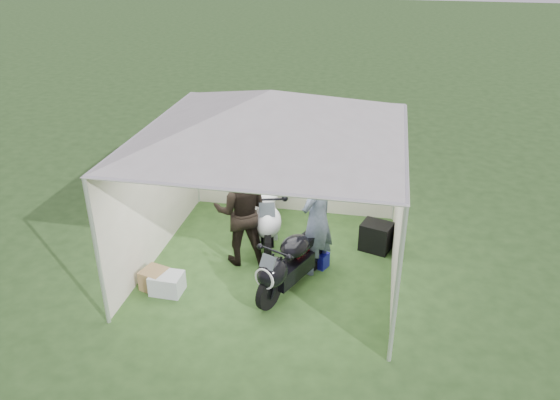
{
  "coord_description": "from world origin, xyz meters",
  "views": [
    {
      "loc": [
        1.67,
        -7.68,
        5.11
      ],
      "look_at": [
        0.06,
        0.35,
        1.03
      ],
      "focal_mm": 35.0,
      "sensor_mm": 36.0,
      "label": 1
    }
  ],
  "objects_px": {
    "canopy_tent": "(272,117)",
    "equipment_box": "(376,236)",
    "motorcycle_black": "(290,262)",
    "crate_0": "(167,283)",
    "paddock_stand": "(317,259)",
    "motorcycle_white": "(265,211)",
    "person_blue_jacket": "(317,219)",
    "crate_1": "(155,279)",
    "person_dark_jacket": "(241,211)"
  },
  "relations": [
    {
      "from": "motorcycle_black",
      "to": "crate_0",
      "type": "bearing_deg",
      "value": -143.38
    },
    {
      "from": "crate_0",
      "to": "equipment_box",
      "type": "bearing_deg",
      "value": 31.71
    },
    {
      "from": "crate_1",
      "to": "motorcycle_white",
      "type": "bearing_deg",
      "value": 52.15
    },
    {
      "from": "crate_0",
      "to": "crate_1",
      "type": "height_order",
      "value": "crate_1"
    },
    {
      "from": "person_dark_jacket",
      "to": "crate_0",
      "type": "distance_m",
      "value": 1.66
    },
    {
      "from": "person_dark_jacket",
      "to": "equipment_box",
      "type": "bearing_deg",
      "value": -171.34
    },
    {
      "from": "canopy_tent",
      "to": "person_dark_jacket",
      "type": "relative_size",
      "value": 2.99
    },
    {
      "from": "motorcycle_black",
      "to": "crate_1",
      "type": "height_order",
      "value": "motorcycle_black"
    },
    {
      "from": "paddock_stand",
      "to": "person_blue_jacket",
      "type": "distance_m",
      "value": 0.84
    },
    {
      "from": "crate_0",
      "to": "crate_1",
      "type": "bearing_deg",
      "value": 163.82
    },
    {
      "from": "paddock_stand",
      "to": "equipment_box",
      "type": "height_order",
      "value": "equipment_box"
    },
    {
      "from": "motorcycle_black",
      "to": "crate_0",
      "type": "xyz_separation_m",
      "value": [
        -1.86,
        -0.43,
        -0.35
      ]
    },
    {
      "from": "canopy_tent",
      "to": "crate_1",
      "type": "bearing_deg",
      "value": -146.57
    },
    {
      "from": "person_blue_jacket",
      "to": "person_dark_jacket",
      "type": "bearing_deg",
      "value": -64.08
    },
    {
      "from": "motorcycle_black",
      "to": "equipment_box",
      "type": "xyz_separation_m",
      "value": [
        1.28,
        1.51,
        -0.26
      ]
    },
    {
      "from": "paddock_stand",
      "to": "crate_1",
      "type": "xyz_separation_m",
      "value": [
        -2.44,
        -1.14,
        0.03
      ]
    },
    {
      "from": "motorcycle_white",
      "to": "paddock_stand",
      "type": "xyz_separation_m",
      "value": [
        1.04,
        -0.66,
        -0.47
      ]
    },
    {
      "from": "person_dark_jacket",
      "to": "crate_1",
      "type": "bearing_deg",
      "value": 31.62
    },
    {
      "from": "motorcycle_black",
      "to": "crate_0",
      "type": "distance_m",
      "value": 1.94
    },
    {
      "from": "motorcycle_white",
      "to": "crate_1",
      "type": "height_order",
      "value": "motorcycle_white"
    },
    {
      "from": "canopy_tent",
      "to": "paddock_stand",
      "type": "relative_size",
      "value": 15.94
    },
    {
      "from": "person_blue_jacket",
      "to": "crate_0",
      "type": "bearing_deg",
      "value": -35.33
    },
    {
      "from": "person_blue_jacket",
      "to": "equipment_box",
      "type": "relative_size",
      "value": 3.79
    },
    {
      "from": "canopy_tent",
      "to": "equipment_box",
      "type": "bearing_deg",
      "value": 24.23
    },
    {
      "from": "crate_1",
      "to": "crate_0",
      "type": "bearing_deg",
      "value": -16.18
    },
    {
      "from": "person_blue_jacket",
      "to": "crate_1",
      "type": "bearing_deg",
      "value": -38.96
    },
    {
      "from": "canopy_tent",
      "to": "person_dark_jacket",
      "type": "xyz_separation_m",
      "value": [
        -0.52,
        -0.04,
        -1.63
      ]
    },
    {
      "from": "canopy_tent",
      "to": "motorcycle_white",
      "type": "bearing_deg",
      "value": 111.86
    },
    {
      "from": "person_blue_jacket",
      "to": "motorcycle_white",
      "type": "bearing_deg",
      "value": -98.91
    },
    {
      "from": "motorcycle_black",
      "to": "paddock_stand",
      "type": "relative_size",
      "value": 4.92
    },
    {
      "from": "equipment_box",
      "to": "motorcycle_black",
      "type": "bearing_deg",
      "value": -130.27
    },
    {
      "from": "person_dark_jacket",
      "to": "person_blue_jacket",
      "type": "xyz_separation_m",
      "value": [
        1.27,
        -0.05,
        0.02
      ]
    },
    {
      "from": "person_dark_jacket",
      "to": "crate_0",
      "type": "bearing_deg",
      "value": 39.92
    },
    {
      "from": "paddock_stand",
      "to": "person_blue_jacket",
      "type": "relative_size",
      "value": 0.18
    },
    {
      "from": "motorcycle_white",
      "to": "person_blue_jacket",
      "type": "relative_size",
      "value": 1.12
    },
    {
      "from": "person_dark_jacket",
      "to": "crate_1",
      "type": "xyz_separation_m",
      "value": [
        -1.15,
        -1.07,
        -0.78
      ]
    },
    {
      "from": "canopy_tent",
      "to": "crate_0",
      "type": "height_order",
      "value": "canopy_tent"
    },
    {
      "from": "crate_0",
      "to": "motorcycle_black",
      "type": "bearing_deg",
      "value": 13.07
    },
    {
      "from": "motorcycle_white",
      "to": "paddock_stand",
      "type": "bearing_deg",
      "value": -47.59
    },
    {
      "from": "motorcycle_white",
      "to": "person_blue_jacket",
      "type": "height_order",
      "value": "person_blue_jacket"
    },
    {
      "from": "motorcycle_white",
      "to": "motorcycle_black",
      "type": "height_order",
      "value": "motorcycle_white"
    },
    {
      "from": "motorcycle_white",
      "to": "motorcycle_black",
      "type": "xyz_separation_m",
      "value": [
        0.7,
        -1.43,
        -0.09
      ]
    },
    {
      "from": "paddock_stand",
      "to": "equipment_box",
      "type": "distance_m",
      "value": 1.2
    },
    {
      "from": "crate_0",
      "to": "canopy_tent",
      "type": "bearing_deg",
      "value": 39.22
    },
    {
      "from": "canopy_tent",
      "to": "motorcycle_black",
      "type": "distance_m",
      "value": 2.23
    },
    {
      "from": "paddock_stand",
      "to": "motorcycle_white",
      "type": "bearing_deg",
      "value": 147.67
    },
    {
      "from": "equipment_box",
      "to": "paddock_stand",
      "type": "bearing_deg",
      "value": -142.05
    },
    {
      "from": "canopy_tent",
      "to": "equipment_box",
      "type": "distance_m",
      "value": 2.98
    },
    {
      "from": "person_dark_jacket",
      "to": "crate_0",
      "type": "relative_size",
      "value": 3.9
    },
    {
      "from": "motorcycle_white",
      "to": "crate_1",
      "type": "distance_m",
      "value": 2.32
    }
  ]
}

